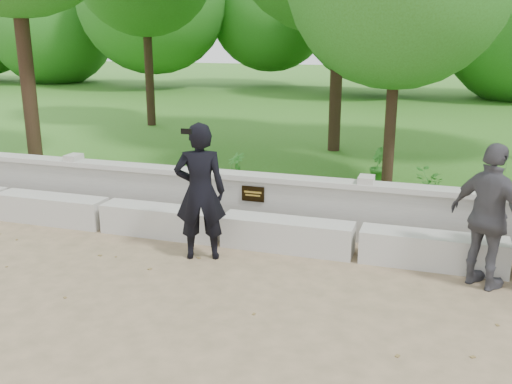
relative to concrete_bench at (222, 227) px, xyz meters
The scene contains 9 objects.
ground 1.91m from the concrete_bench, 90.00° to the right, with size 80.00×80.00×0.00m, color tan.
lawn 12.10m from the concrete_bench, 90.00° to the left, with size 40.00×22.00×0.25m, color #386818.
concrete_bench is the anchor object (origin of this frame).
parapet_wall 0.74m from the concrete_bench, 89.99° to the left, with size 12.50×0.35×0.90m.
man_main 0.98m from the concrete_bench, 94.50° to the right, with size 0.80×0.74×1.89m.
visitor_right 3.71m from the concrete_bench, ahead, with size 1.10×0.97×1.79m.
shrub_b 3.79m from the concrete_bench, 59.74° to the left, with size 0.38×0.30×0.69m, color #3A892E.
shrub_c 3.78m from the concrete_bench, 40.11° to the left, with size 0.49×0.42×0.54m, color #3A892E.
shrub_d 2.13m from the concrete_bench, 103.93° to the left, with size 0.38×0.34×0.67m, color #3A892E.
Camera 1 is at (2.95, -5.57, 3.02)m, focal length 40.00 mm.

